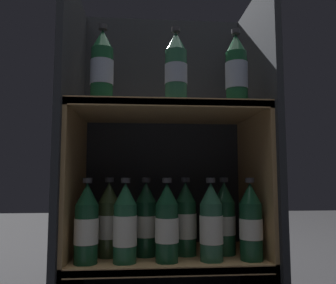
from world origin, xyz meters
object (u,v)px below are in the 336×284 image
object	(u,v)px
bottle_lower_front_3	(211,224)
bottle_lower_back_0	(109,221)
bottle_upper_front_1	(176,69)
bottle_lower_back_3	(225,220)
bottle_lower_back_1	(146,221)
bottle_lower_front_1	(125,225)
bottle_lower_front_0	(86,225)
bottle_lower_front_2	(167,224)
bottle_lower_front_4	(251,223)
bottle_upper_front_2	(236,71)
bottle_upper_front_0	(102,68)
bottle_lower_back_2	(186,220)

from	to	relation	value
bottle_lower_front_3	bottle_lower_back_0	world-z (taller)	same
bottle_upper_front_1	bottle_lower_back_3	bearing A→B (deg)	25.44
bottle_lower_front_3	bottle_lower_back_0	size ratio (longest dim) A/B	1.00
bottle_lower_back_1	bottle_lower_back_0	bearing A→B (deg)	180.00
bottle_lower_front_1	bottle_lower_back_0	distance (m)	0.09
bottle_lower_front_1	bottle_lower_back_1	xyz separation A→B (m)	(0.06, 0.08, 0.00)
bottle_lower_front_0	bottle_lower_front_3	world-z (taller)	same
bottle_lower_back_1	bottle_lower_back_3	size ratio (longest dim) A/B	1.00
bottle_lower_front_0	bottle_lower_front_2	size ratio (longest dim) A/B	1.00
bottle_lower_front_0	bottle_lower_front_4	bearing A→B (deg)	0.00
bottle_lower_front_0	bottle_lower_front_1	bearing A→B (deg)	0.00
bottle_upper_front_2	bottle_lower_front_1	xyz separation A→B (m)	(-0.33, 0.00, -0.45)
bottle_lower_front_1	bottle_lower_front_3	distance (m)	0.24
bottle_lower_front_2	bottle_lower_front_4	size ratio (longest dim) A/B	1.00
bottle_upper_front_0	bottle_lower_front_4	size ratio (longest dim) A/B	1.00
bottle_lower_front_1	bottle_lower_front_4	world-z (taller)	same
bottle_upper_front_1	bottle_lower_front_2	size ratio (longest dim) A/B	1.00
bottle_upper_front_1	bottle_lower_front_1	distance (m)	0.47
bottle_upper_front_0	bottle_lower_back_0	xyz separation A→B (m)	(0.02, 0.08, -0.45)
bottle_upper_front_1	bottle_lower_front_3	world-z (taller)	bottle_upper_front_1
bottle_lower_back_1	bottle_lower_front_3	bearing A→B (deg)	-22.03
bottle_lower_front_0	bottle_lower_back_2	bearing A→B (deg)	14.65
bottle_lower_front_0	bottle_upper_front_2	bearing A→B (deg)	0.00
bottle_upper_front_1	bottle_lower_front_3	distance (m)	0.46
bottle_lower_front_2	bottle_lower_front_4	world-z (taller)	same
bottle_lower_front_0	bottle_lower_back_1	xyz separation A→B (m)	(0.17, 0.08, 0.00)
bottle_lower_front_3	bottle_lower_back_1	bearing A→B (deg)	157.97
bottle_lower_back_0	bottle_lower_back_3	size ratio (longest dim) A/B	1.00
bottle_lower_front_4	bottle_upper_front_2	bearing A→B (deg)	180.00
bottle_upper_front_0	bottle_lower_back_2	world-z (taller)	bottle_upper_front_0
bottle_upper_front_0	bottle_lower_back_0	bearing A→B (deg)	75.43
bottle_upper_front_1	bottle_lower_front_0	bearing A→B (deg)	180.00
bottle_lower_back_0	bottle_lower_back_2	size ratio (longest dim) A/B	1.00
bottle_lower_back_3	bottle_upper_front_0	bearing A→B (deg)	-168.68
bottle_lower_back_2	bottle_upper_front_1	bearing A→B (deg)	-115.88
bottle_upper_front_1	bottle_lower_front_4	xyz separation A→B (m)	(0.22, 0.00, -0.45)
bottle_upper_front_2	bottle_lower_back_0	bearing A→B (deg)	168.84
bottle_lower_front_3	bottle_lower_front_4	xyz separation A→B (m)	(0.12, -0.00, 0.00)
bottle_lower_back_2	bottle_lower_front_2	bearing A→B (deg)	-130.20
bottle_lower_front_4	bottle_lower_back_0	size ratio (longest dim) A/B	1.00
bottle_lower_front_3	bottle_lower_back_1	distance (m)	0.20
bottle_lower_front_4	bottle_lower_back_3	size ratio (longest dim) A/B	1.00
bottle_upper_front_2	bottle_lower_back_3	bearing A→B (deg)	108.61
bottle_lower_front_1	bottle_lower_back_2	size ratio (longest dim) A/B	1.00
bottle_upper_front_0	bottle_upper_front_2	xyz separation A→B (m)	(0.40, -0.00, -0.00)
bottle_lower_back_2	bottle_lower_back_3	world-z (taller)	same
bottle_upper_front_0	bottle_lower_back_1	bearing A→B (deg)	29.74
bottle_lower_front_0	bottle_lower_back_0	bearing A→B (deg)	54.64
bottle_lower_front_3	bottle_upper_front_0	bearing A→B (deg)	180.00
bottle_upper_front_1	bottle_lower_back_3	distance (m)	0.48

